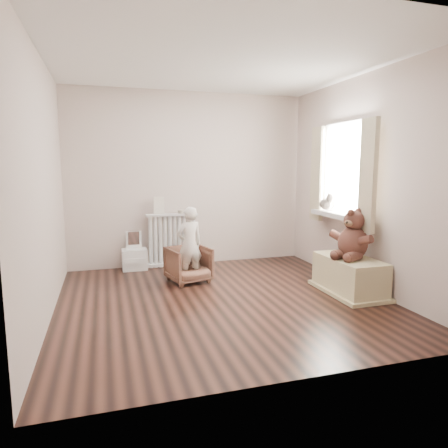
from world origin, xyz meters
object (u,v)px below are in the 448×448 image
object	(u,v)px
armchair	(189,264)
toy_bench	(349,276)
plush_cat	(327,203)
toy_vanity	(134,251)
teddy_bear	(353,238)
radiator	(172,241)
child	(189,245)

from	to	relation	value
armchair	toy_bench	bearing A→B (deg)	-43.59
armchair	plush_cat	distance (m)	2.04
toy_vanity	teddy_bear	xyz separation A→B (m)	(2.39, -1.86, 0.40)
toy_vanity	teddy_bear	bearing A→B (deg)	-37.96
teddy_bear	plush_cat	bearing A→B (deg)	57.20
plush_cat	toy_vanity	bearing A→B (deg)	153.68
toy_vanity	armchair	bearing A→B (deg)	-53.28
radiator	toy_bench	world-z (taller)	radiator
armchair	toy_bench	distance (m)	2.01
toy_bench	armchair	bearing A→B (deg)	150.42
armchair	child	size ratio (longest dim) A/B	0.53
teddy_bear	toy_vanity	bearing A→B (deg)	118.12
radiator	toy_vanity	xyz separation A→B (m)	(-0.57, -0.03, -0.11)
toy_bench	teddy_bear	distance (m)	0.47
armchair	plush_cat	bearing A→B (deg)	-19.92
toy_vanity	plush_cat	world-z (taller)	plush_cat
toy_vanity	toy_bench	xyz separation A→B (m)	(2.38, -1.84, -0.08)
armchair	toy_bench	world-z (taller)	armchair
armchair	teddy_bear	bearing A→B (deg)	-44.05
armchair	child	xyz separation A→B (m)	(0.00, -0.05, 0.27)
child	armchair	bearing A→B (deg)	-104.02
radiator	toy_bench	bearing A→B (deg)	-45.89
armchair	toy_bench	size ratio (longest dim) A/B	0.57
plush_cat	child	bearing A→B (deg)	171.80
toy_vanity	radiator	bearing A→B (deg)	3.03
toy_vanity	toy_bench	distance (m)	3.01
radiator	armchair	world-z (taller)	radiator
toy_vanity	toy_bench	world-z (taller)	toy_vanity
radiator	child	world-z (taller)	child
radiator	child	distance (m)	0.94
toy_vanity	plush_cat	size ratio (longest dim) A/B	1.93
armchair	teddy_bear	distance (m)	2.07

